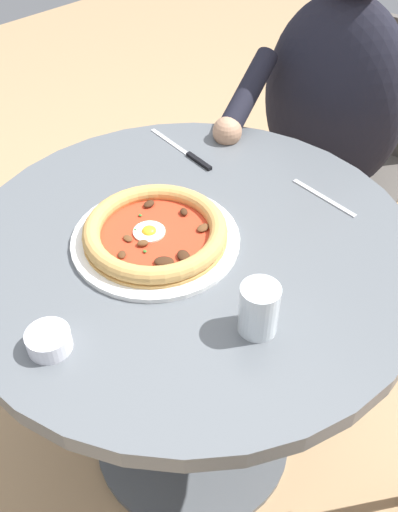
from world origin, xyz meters
TOP-DOWN VIEW (x-y plane):
  - ground_plane at (0.00, 0.00)m, footprint 6.00×6.00m
  - dining_table at (0.00, 0.00)m, footprint 0.88×0.88m
  - pizza_on_plate at (-0.05, -0.05)m, footprint 0.32×0.32m
  - water_glass at (0.23, -0.07)m, footprint 0.06×0.06m
  - steak_knife at (-0.21, 0.20)m, footprint 0.22×0.03m
  - ramekin_capers at (0.03, -0.33)m, footprint 0.07×0.07m
  - fork_utensil at (0.10, 0.29)m, footprint 0.16×0.02m
  - diner_person at (-0.13, 0.64)m, footprint 0.42×0.54m
  - cafe_chair_diner at (-0.16, 0.79)m, footprint 0.52×0.52m

SIDE VIEW (x-z plane):
  - ground_plane at x=0.00m, z-range -0.02..0.00m
  - diner_person at x=-0.13m, z-range -0.06..1.10m
  - cafe_chair_diner at x=-0.16m, z-range 0.09..0.96m
  - dining_table at x=0.00m, z-range 0.19..0.91m
  - fork_utensil at x=0.10m, z-range 0.72..0.72m
  - steak_knife at x=-0.21m, z-range 0.72..0.73m
  - ramekin_capers at x=0.03m, z-range 0.72..0.76m
  - pizza_on_plate at x=-0.05m, z-range 0.72..0.76m
  - water_glass at x=0.23m, z-range 0.72..0.81m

